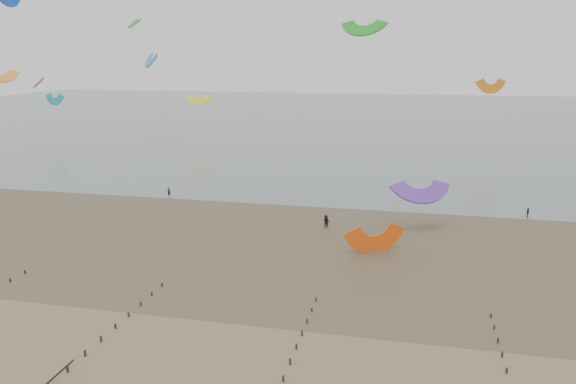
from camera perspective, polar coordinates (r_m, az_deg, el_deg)
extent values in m
plane|color=brown|center=(52.38, -3.95, -15.96)|extent=(500.00, 500.00, 0.00)
plane|color=#475654|center=(245.27, 9.48, 7.50)|extent=(500.00, 500.00, 0.00)
plane|color=#473A28|center=(83.76, 2.85, -4.29)|extent=(500.00, 500.00, 0.00)
ellipsoid|color=slate|center=(77.10, -12.24, -6.23)|extent=(23.60, 14.36, 0.01)
ellipsoid|color=slate|center=(85.57, 11.16, -4.16)|extent=(33.64, 18.32, 0.01)
ellipsoid|color=slate|center=(102.41, -19.28, -1.71)|extent=(26.95, 14.22, 0.01)
cube|color=black|center=(74.23, -26.38, -8.05)|extent=(0.16, 0.16, 0.48)
cube|color=black|center=(76.13, -25.15, -7.39)|extent=(0.16, 0.16, 0.45)
cube|color=black|center=(52.72, -21.49, -16.42)|extent=(0.16, 0.16, 0.65)
cube|color=black|center=(54.61, -19.92, -15.19)|extent=(0.16, 0.16, 0.62)
cube|color=black|center=(56.56, -18.47, -14.03)|extent=(0.16, 0.16, 0.59)
cube|color=black|center=(58.56, -17.13, -12.94)|extent=(0.16, 0.16, 0.57)
cube|color=black|center=(60.62, -15.89, -11.92)|extent=(0.16, 0.16, 0.54)
cube|color=black|center=(62.71, -14.74, -10.96)|extent=(0.16, 0.16, 0.51)
cube|color=black|center=(64.85, -13.67, -10.06)|extent=(0.16, 0.16, 0.48)
cube|color=black|center=(67.02, -12.68, -9.21)|extent=(0.16, 0.16, 0.45)
cube|color=black|center=(48.22, -0.48, -18.42)|extent=(0.16, 0.16, 0.62)
cube|color=black|center=(50.42, 0.22, -16.88)|extent=(0.16, 0.16, 0.59)
cube|color=black|center=(52.65, 0.86, -15.47)|extent=(0.16, 0.16, 0.57)
cube|color=black|center=(54.93, 1.43, -14.17)|extent=(0.16, 0.16, 0.54)
cube|color=black|center=(57.23, 1.96, -12.98)|extent=(0.16, 0.16, 0.51)
cube|color=black|center=(59.56, 2.44, -11.87)|extent=(0.16, 0.16, 0.48)
cube|color=black|center=(61.92, 2.87, -10.85)|extent=(0.16, 0.16, 0.45)
cube|color=black|center=(52.57, 21.33, -16.55)|extent=(0.16, 0.16, 0.57)
cube|color=black|center=(54.84, 20.92, -15.20)|extent=(0.16, 0.16, 0.54)
cube|color=black|center=(57.15, 20.55, -13.96)|extent=(0.16, 0.16, 0.51)
cube|color=black|center=(59.49, 20.22, -12.81)|extent=(0.16, 0.16, 0.48)
cube|color=black|center=(61.84, 19.91, -11.75)|extent=(0.16, 0.16, 0.45)
imported|color=black|center=(108.11, -12.02, 0.02)|extent=(0.66, 0.48, 1.67)
imported|color=black|center=(99.93, 23.18, -1.93)|extent=(0.52, 1.03, 1.69)
imported|color=black|center=(86.62, 3.95, -3.05)|extent=(1.08, 0.95, 1.89)
imported|color=black|center=(88.16, 3.85, -2.84)|extent=(0.99, 1.21, 1.62)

